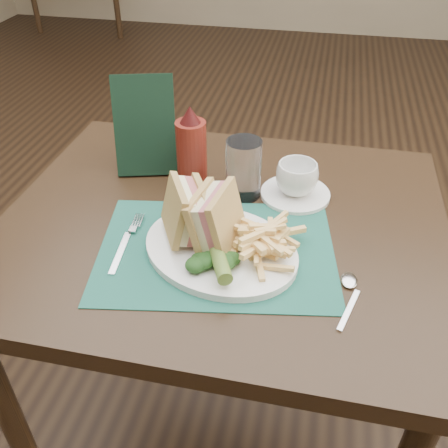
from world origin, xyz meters
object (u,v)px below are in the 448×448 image
table_main (223,340)px  sandwich_half_a (174,213)px  saucer (295,194)px  plate (221,250)px  drinking_glass (243,169)px  ketchup_bottle (191,147)px  coffee_cup (297,178)px  sandwich_half_b (205,215)px  placemat (217,250)px  check_presenter (145,126)px

table_main → sandwich_half_a: bearing=-126.7°
table_main → saucer: saucer is taller
table_main → plate: 0.40m
plate → saucer: size_ratio=2.00×
saucer → drinking_glass: (-0.11, -0.02, 0.06)m
ketchup_bottle → coffee_cup: bearing=-0.8°
sandwich_half_b → table_main: bearing=90.9°
plate → sandwich_half_a: sandwich_half_a is taller
table_main → ketchup_bottle: bearing=128.4°
plate → coffee_cup: size_ratio=3.35×
placemat → check_presenter: bearing=130.2°
table_main → drinking_glass: (0.02, 0.10, 0.44)m
sandwich_half_a → sandwich_half_b: (0.06, 0.00, 0.00)m
plate → check_presenter: size_ratio=1.34×
saucer → drinking_glass: 0.13m
coffee_cup → check_presenter: bearing=172.2°
check_presenter → plate: bearing=-65.2°
placemat → drinking_glass: (0.01, 0.20, 0.06)m
sandwich_half_a → sandwich_half_b: size_ratio=0.97×
placemat → check_presenter: (-0.22, 0.26, 0.11)m
coffee_cup → drinking_glass: 0.12m
table_main → drinking_glass: 0.45m
sandwich_half_a → check_presenter: check_presenter is taller
table_main → sandwich_half_b: bearing=-97.9°
check_presenter → drinking_glass: bearing=-31.4°
sandwich_half_b → check_presenter: 0.33m
placemat → sandwich_half_b: bearing=159.7°
plate → drinking_glass: bearing=111.5°
sandwich_half_b → ketchup_bottle: size_ratio=0.62×
plate → ketchup_bottle: size_ratio=1.61×
table_main → plate: (0.02, -0.11, 0.38)m
coffee_cup → plate: bearing=-117.9°
placemat → saucer: size_ratio=2.93×
table_main → coffee_cup: size_ratio=10.04×
saucer → table_main: bearing=-139.7°
ketchup_bottle → saucer: bearing=-0.8°
sandwich_half_b → drinking_glass: (0.04, 0.19, -0.01)m
coffee_cup → check_presenter: 0.36m
coffee_cup → check_presenter: check_presenter is taller
drinking_glass → placemat: bearing=-94.1°
coffee_cup → table_main: bearing=-139.7°
sandwich_half_b → ketchup_bottle: bearing=120.0°
table_main → placemat: 0.39m
saucer → drinking_glass: drinking_glass is taller
table_main → ketchup_bottle: ketchup_bottle is taller
placemat → check_presenter: 0.36m
placemat → saucer: 0.25m
ketchup_bottle → check_presenter: (-0.12, 0.04, 0.02)m
plate → drinking_glass: 0.21m
check_presenter → table_main: bearing=-53.4°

